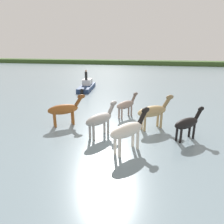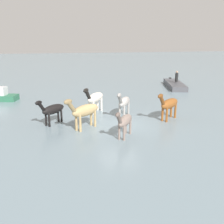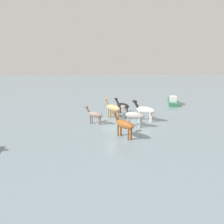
{
  "view_description": "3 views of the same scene",
  "coord_description": "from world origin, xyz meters",
  "px_view_note": "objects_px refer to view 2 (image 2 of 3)",
  "views": [
    {
      "loc": [
        2.35,
        -11.67,
        4.9
      ],
      "look_at": [
        -0.32,
        0.15,
        1.04
      ],
      "focal_mm": 32.41,
      "sensor_mm": 36.0,
      "label": 1
    },
    {
      "loc": [
        3.65,
        15.37,
        5.34
      ],
      "look_at": [
        0.37,
        -0.28,
        0.71
      ],
      "focal_mm": 41.63,
      "sensor_mm": 36.0,
      "label": 2
    },
    {
      "loc": [
        -18.41,
        1.43,
        5.86
      ],
      "look_at": [
        0.17,
        0.69,
        1.19
      ],
      "focal_mm": 31.85,
      "sensor_mm": 36.0,
      "label": 3
    }
  ],
  "objects_px": {
    "horse_dun_straggler": "(125,121)",
    "person_spotter_bow": "(177,77)",
    "horse_lead": "(52,110)",
    "boat_skiff_near": "(175,85)",
    "horse_mid_herd": "(169,104)",
    "horse_pinto_flank": "(95,98)",
    "horse_rear_stallion": "(84,111)",
    "horse_dark_mare": "(124,102)"
  },
  "relations": [
    {
      "from": "person_spotter_bow",
      "to": "horse_pinto_flank",
      "type": "bearing_deg",
      "value": 38.5
    },
    {
      "from": "horse_rear_stallion",
      "to": "person_spotter_bow",
      "type": "distance_m",
      "value": 15.98
    },
    {
      "from": "horse_pinto_flank",
      "to": "horse_mid_herd",
      "type": "xyz_separation_m",
      "value": [
        -4.56,
        2.61,
        -0.04
      ]
    },
    {
      "from": "horse_dun_straggler",
      "to": "person_spotter_bow",
      "type": "bearing_deg",
      "value": 179.18
    },
    {
      "from": "horse_rear_stallion",
      "to": "horse_dun_straggler",
      "type": "distance_m",
      "value": 2.71
    },
    {
      "from": "horse_pinto_flank",
      "to": "horse_dark_mare",
      "type": "xyz_separation_m",
      "value": [
        -1.81,
        1.4,
        -0.07
      ]
    },
    {
      "from": "horse_dark_mare",
      "to": "horse_lead",
      "type": "xyz_separation_m",
      "value": [
        4.78,
        0.62,
        -0.08
      ]
    },
    {
      "from": "horse_dun_straggler",
      "to": "boat_skiff_near",
      "type": "relative_size",
      "value": 0.34
    },
    {
      "from": "horse_dun_straggler",
      "to": "person_spotter_bow",
      "type": "relative_size",
      "value": 1.68
    },
    {
      "from": "horse_rear_stallion",
      "to": "horse_mid_herd",
      "type": "distance_m",
      "value": 5.69
    },
    {
      "from": "horse_lead",
      "to": "boat_skiff_near",
      "type": "relative_size",
      "value": 0.31
    },
    {
      "from": "horse_mid_herd",
      "to": "horse_lead",
      "type": "height_order",
      "value": "horse_mid_herd"
    },
    {
      "from": "horse_rear_stallion",
      "to": "person_spotter_bow",
      "type": "xyz_separation_m",
      "value": [
        -11.25,
        -11.34,
        0.03
      ]
    },
    {
      "from": "horse_lead",
      "to": "boat_skiff_near",
      "type": "distance_m",
      "value": 16.6
    },
    {
      "from": "boat_skiff_near",
      "to": "person_spotter_bow",
      "type": "distance_m",
      "value": 1.0
    },
    {
      "from": "horse_pinto_flank",
      "to": "horse_mid_herd",
      "type": "bearing_deg",
      "value": 97.29
    },
    {
      "from": "horse_rear_stallion",
      "to": "horse_mid_herd",
      "type": "height_order",
      "value": "horse_rear_stallion"
    },
    {
      "from": "horse_rear_stallion",
      "to": "boat_skiff_near",
      "type": "distance_m",
      "value": 16.05
    },
    {
      "from": "horse_dun_straggler",
      "to": "boat_skiff_near",
      "type": "bearing_deg",
      "value": 179.76
    },
    {
      "from": "horse_dark_mare",
      "to": "person_spotter_bow",
      "type": "relative_size",
      "value": 1.93
    },
    {
      "from": "horse_dun_straggler",
      "to": "person_spotter_bow",
      "type": "height_order",
      "value": "person_spotter_bow"
    },
    {
      "from": "horse_pinto_flank",
      "to": "boat_skiff_near",
      "type": "xyz_separation_m",
      "value": [
        -10.07,
        -8.24,
        -0.93
      ]
    },
    {
      "from": "horse_rear_stallion",
      "to": "horse_dun_straggler",
      "type": "bearing_deg",
      "value": 99.28
    },
    {
      "from": "person_spotter_bow",
      "to": "horse_dun_straggler",
      "type": "bearing_deg",
      "value": 54.9
    },
    {
      "from": "horse_rear_stallion",
      "to": "boat_skiff_near",
      "type": "height_order",
      "value": "horse_rear_stallion"
    },
    {
      "from": "horse_rear_stallion",
      "to": "person_spotter_bow",
      "type": "bearing_deg",
      "value": -172.87
    },
    {
      "from": "horse_dun_straggler",
      "to": "horse_pinto_flank",
      "type": "relative_size",
      "value": 0.86
    },
    {
      "from": "horse_rear_stallion",
      "to": "horse_pinto_flank",
      "type": "distance_m",
      "value": 3.44
    },
    {
      "from": "horse_mid_herd",
      "to": "boat_skiff_near",
      "type": "xyz_separation_m",
      "value": [
        -5.51,
        -10.84,
        -0.89
      ]
    },
    {
      "from": "horse_dun_straggler",
      "to": "horse_dark_mare",
      "type": "distance_m",
      "value": 3.81
    },
    {
      "from": "horse_pinto_flank",
      "to": "boat_skiff_near",
      "type": "relative_size",
      "value": 0.39
    },
    {
      "from": "horse_rear_stallion",
      "to": "horse_pinto_flank",
      "type": "relative_size",
      "value": 1.0
    },
    {
      "from": "horse_rear_stallion",
      "to": "horse_pinto_flank",
      "type": "height_order",
      "value": "horse_rear_stallion"
    },
    {
      "from": "horse_pinto_flank",
      "to": "horse_dark_mare",
      "type": "height_order",
      "value": "horse_pinto_flank"
    },
    {
      "from": "horse_rear_stallion",
      "to": "horse_dun_straggler",
      "type": "height_order",
      "value": "horse_rear_stallion"
    },
    {
      "from": "horse_pinto_flank",
      "to": "person_spotter_bow",
      "type": "distance_m",
      "value": 12.98
    },
    {
      "from": "horse_rear_stallion",
      "to": "horse_lead",
      "type": "bearing_deg",
      "value": -71.69
    },
    {
      "from": "horse_dun_straggler",
      "to": "horse_pinto_flank",
      "type": "xyz_separation_m",
      "value": [
        0.9,
        -5.09,
        0.18
      ]
    },
    {
      "from": "person_spotter_bow",
      "to": "horse_rear_stallion",
      "type": "bearing_deg",
      "value": 45.24
    },
    {
      "from": "person_spotter_bow",
      "to": "horse_dark_mare",
      "type": "bearing_deg",
      "value": 48.62
    },
    {
      "from": "horse_lead",
      "to": "person_spotter_bow",
      "type": "relative_size",
      "value": 1.56
    },
    {
      "from": "horse_dun_straggler",
      "to": "horse_mid_herd",
      "type": "bearing_deg",
      "value": 158.45
    }
  ]
}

